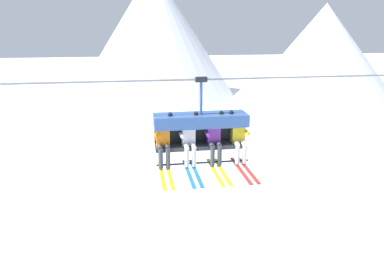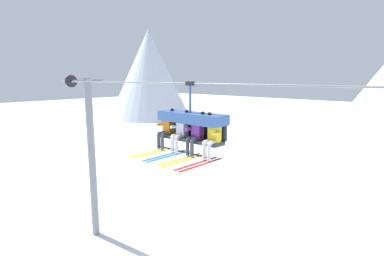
{
  "view_description": "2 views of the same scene",
  "coord_description": "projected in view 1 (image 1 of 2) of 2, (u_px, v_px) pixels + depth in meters",
  "views": [
    {
      "loc": [
        -0.45,
        -9.5,
        9.16
      ],
      "look_at": [
        0.92,
        -0.82,
        6.69
      ],
      "focal_mm": 35.0,
      "sensor_mm": 36.0,
      "label": 1
    },
    {
      "loc": [
        7.15,
        -7.24,
        8.06
      ],
      "look_at": [
        1.34,
        -0.94,
        6.6
      ],
      "focal_mm": 28.0,
      "sensor_mm": 36.0,
      "label": 2
    }
  ],
  "objects": [
    {
      "name": "skier_orange",
      "position": [
        163.0,
        140.0,
        8.97
      ],
      "size": [
        0.48,
        1.7,
        1.34
      ],
      "color": "orange"
    },
    {
      "name": "skier_purple",
      "position": [
        215.0,
        138.0,
        9.16
      ],
      "size": [
        0.48,
        1.7,
        1.34
      ],
      "color": "purple"
    },
    {
      "name": "lift_cable",
      "position": [
        240.0,
        79.0,
        9.0
      ],
      "size": [
        18.8,
        0.05,
        0.05
      ],
      "color": "slate"
    },
    {
      "name": "mountain_peak_central",
      "position": [
        154.0,
        33.0,
        48.39
      ],
      "size": [
        20.81,
        20.81,
        15.9
      ],
      "color": "white",
      "rests_on": "ground_plane"
    },
    {
      "name": "chairlift_chair",
      "position": [
        200.0,
        126.0,
        9.24
      ],
      "size": [
        2.31,
        0.74,
        2.07
      ],
      "color": "#33383D"
    },
    {
      "name": "skier_yellow",
      "position": [
        239.0,
        137.0,
        9.25
      ],
      "size": [
        0.48,
        1.7,
        1.34
      ],
      "color": "yellow"
    },
    {
      "name": "mountain_peak_east",
      "position": [
        323.0,
        53.0,
        44.65
      ],
      "size": [
        17.92,
        17.92,
        11.43
      ],
      "color": "white",
      "rests_on": "ground_plane"
    },
    {
      "name": "skier_white",
      "position": [
        189.0,
        139.0,
        9.06
      ],
      "size": [
        0.48,
        1.7,
        1.34
      ],
      "color": "silver"
    }
  ]
}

